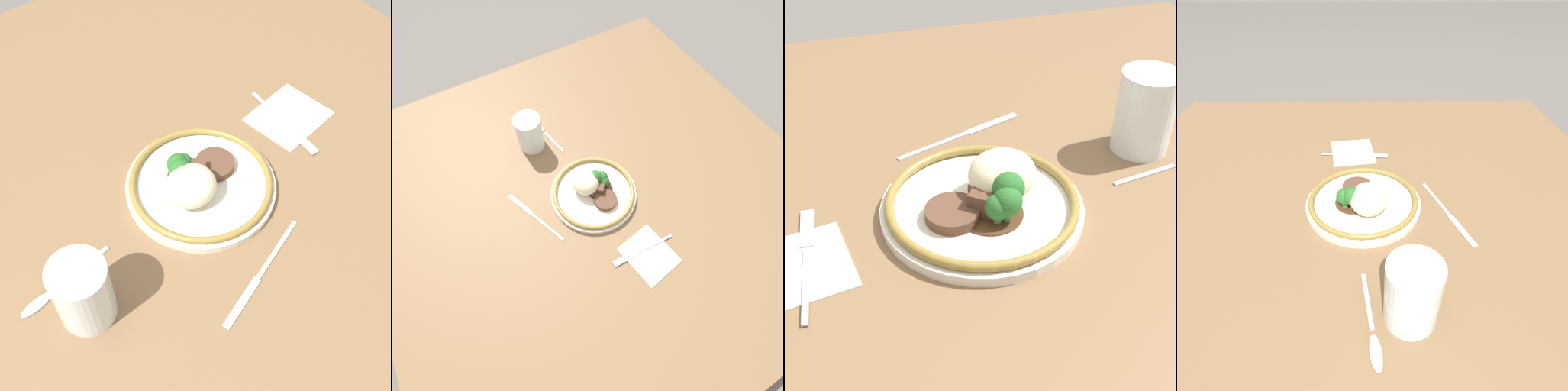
# 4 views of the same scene
# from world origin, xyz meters

# --- Properties ---
(ground_plane) EXTENTS (8.00, 8.00, 0.00)m
(ground_plane) POSITION_xyz_m (0.00, 0.00, 0.00)
(ground_plane) COLOR #5B5651
(dining_table) EXTENTS (1.27, 1.28, 0.03)m
(dining_table) POSITION_xyz_m (0.00, 0.00, 0.02)
(dining_table) COLOR brown
(dining_table) RESTS_ON ground
(napkin) EXTENTS (0.15, 0.13, 0.00)m
(napkin) POSITION_xyz_m (-0.25, -0.02, 0.03)
(napkin) COLOR silver
(napkin) RESTS_ON dining_table
(plate) EXTENTS (0.25, 0.25, 0.07)m
(plate) POSITION_xyz_m (-0.01, 0.01, 0.05)
(plate) COLOR silver
(plate) RESTS_ON dining_table
(juice_glass) EXTENTS (0.08, 0.08, 0.12)m
(juice_glass) POSITION_xyz_m (0.24, 0.09, 0.08)
(juice_glass) COLOR orange
(juice_glass) RESTS_ON dining_table
(fork) EXTENTS (0.02, 0.18, 0.00)m
(fork) POSITION_xyz_m (-0.23, 0.00, 0.04)
(fork) COLOR #B7B7BC
(fork) RESTS_ON napkin
(knife) EXTENTS (0.21, 0.08, 0.00)m
(knife) POSITION_xyz_m (0.01, 0.20, 0.03)
(knife) COLOR #B7B7BC
(knife) RESTS_ON dining_table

